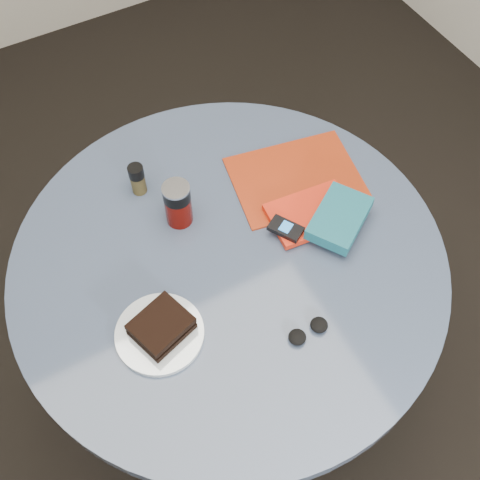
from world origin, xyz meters
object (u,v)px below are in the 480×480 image
pepper_grinder (137,179)px  mp3_player (286,229)px  sandwich (161,326)px  novel (339,218)px  headphones (308,331)px  soda_can (178,204)px  magazine (296,178)px  table (230,292)px  red_book (311,214)px  plate (160,334)px

pepper_grinder → mp3_player: (0.24, -0.29, -0.02)m
sandwich → mp3_player: bearing=13.8°
novel → headphones: (-0.21, -0.20, -0.03)m
sandwich → headphones: (0.27, -0.15, -0.02)m
soda_can → magazine: bearing=-5.3°
magazine → headphones: (-0.20, -0.37, 0.01)m
sandwich → headphones: sandwich is taller
mp3_player → soda_can: bearing=140.2°
table → red_book: bearing=1.3°
plate → red_book: (0.44, 0.10, 0.01)m
table → headphones: headphones is taller
magazine → headphones: headphones is taller
table → pepper_grinder: pepper_grinder is taller
red_book → headphones: size_ratio=2.09×
table → soda_can: 0.27m
novel → mp3_player: bearing=128.8°
soda_can → red_book: bearing=-27.9°
red_book → table: bearing=-173.1°
mp3_player → plate: bearing=-166.3°
mp3_player → novel: bearing=-18.4°
table → novel: size_ratio=6.15×
soda_can → novel: bearing=-32.7°
plate → novel: bearing=5.7°
soda_can → magazine: (0.31, -0.03, -0.06)m
red_book → mp3_player: 0.08m
sandwich → headphones: size_ratio=1.46×
table → magazine: 0.33m
sandwich → mp3_player: 0.36m
table → soda_can: soda_can is taller
table → plate: (-0.22, -0.10, 0.17)m
pepper_grinder → headphones: bearing=-73.4°
sandwich → headphones: bearing=-29.1°
mp3_player → red_book: bearing=11.1°
soda_can → headphones: (0.11, -0.40, -0.05)m
pepper_grinder → headphones: pepper_grinder is taller
plate → table: bearing=24.4°
red_book → novel: 0.07m
novel → table: bearing=136.3°
table → novel: 0.34m
table → pepper_grinder: size_ratio=11.62×
pepper_grinder → novel: bearing=-42.1°
pepper_grinder → magazine: pepper_grinder is taller
soda_can → magazine: size_ratio=0.39×
soda_can → mp3_player: 0.25m
sandwich → magazine: bearing=25.3°
soda_can → novel: size_ratio=0.73×
pepper_grinder → soda_can: bearing=-68.9°
magazine → sandwich: bearing=-144.1°
novel → plate: bearing=152.9°
table → sandwich: (-0.21, -0.10, 0.20)m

